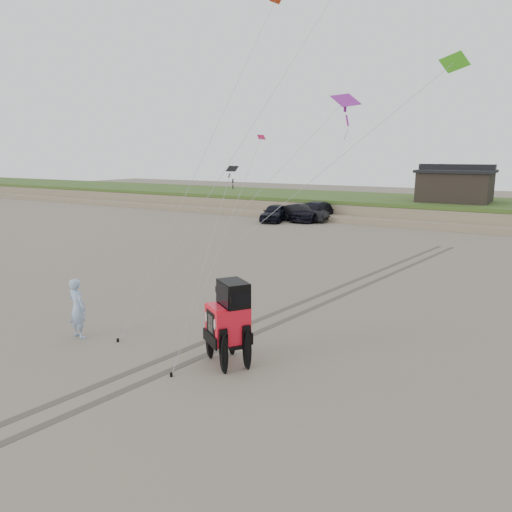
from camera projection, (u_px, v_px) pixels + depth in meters
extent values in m
plane|color=#6B6054|center=(168.00, 349.00, 15.61)|extent=(160.00, 160.00, 0.00)
cube|color=#7A6B54|center=(433.00, 210.00, 47.36)|extent=(160.00, 12.00, 1.40)
cube|color=#2D4719|center=(433.00, 202.00, 47.19)|extent=(160.00, 12.00, 0.35)
cube|color=#7A6B54|center=(416.00, 223.00, 42.00)|extent=(160.00, 3.50, 0.50)
cube|color=black|center=(455.00, 187.00, 45.04)|extent=(6.00, 5.00, 2.60)
cube|color=black|center=(456.00, 171.00, 44.76)|extent=(6.40, 5.40, 0.25)
cube|color=black|center=(457.00, 167.00, 44.68)|extent=(6.40, 1.20, 0.50)
imported|color=black|center=(275.00, 213.00, 44.82)|extent=(2.80, 4.87, 1.56)
imported|color=black|center=(303.00, 213.00, 44.91)|extent=(4.75, 1.67, 1.56)
imported|color=black|center=(314.00, 211.00, 45.41)|extent=(2.83, 5.96, 1.68)
imported|color=#879BD0|center=(78.00, 308.00, 16.42)|extent=(0.80, 0.59, 2.01)
cube|color=purple|center=(346.00, 100.00, 21.39)|extent=(1.07, 1.36, 0.70)
cube|color=black|center=(232.00, 169.00, 18.17)|extent=(0.46, 0.26, 0.21)
cube|color=#48C222|center=(454.00, 62.00, 15.17)|extent=(0.99, 0.76, 0.53)
cube|color=#BD1745|center=(261.00, 137.00, 22.92)|extent=(0.30, 0.43, 0.23)
cylinder|color=black|center=(118.00, 340.00, 16.19)|extent=(0.08, 0.08, 0.12)
cylinder|color=black|center=(171.00, 375.00, 13.67)|extent=(0.08, 0.08, 0.12)
cube|color=#4C443D|center=(319.00, 295.00, 21.52)|extent=(4.42, 29.74, 0.01)
cube|color=#4C443D|center=(336.00, 298.00, 21.11)|extent=(4.42, 29.74, 0.01)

